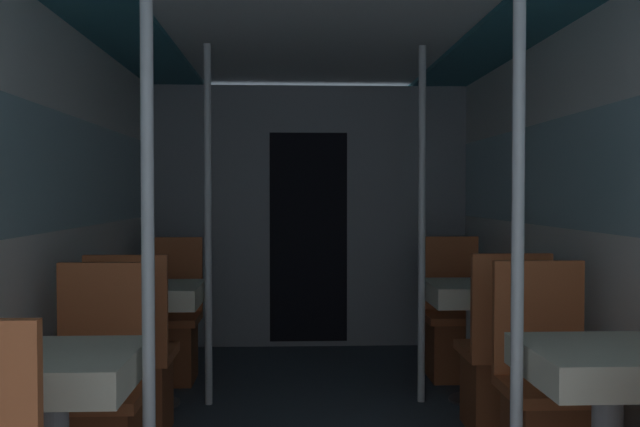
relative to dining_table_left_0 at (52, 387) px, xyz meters
The scene contains 18 objects.
wall_left 1.21m from the dining_table_left_0, 109.46° to the left, with size 0.05×6.63×2.16m.
wall_right 2.58m from the dining_table_left_0, 24.06° to the left, with size 0.05×6.63×2.16m.
ceiling_panel 2.14m from the dining_table_left_0, 46.67° to the left, with size 2.68×6.63×0.07m.
bulkhead_far 3.62m from the dining_table_left_0, 74.26° to the left, with size 2.63×0.09×2.16m.
dining_table_left_0 is the anchor object (origin of this frame).
chair_left_far_0 0.63m from the dining_table_left_0, 90.00° to the left, with size 0.41×0.41×0.96m.
support_pole_left_0 0.58m from the dining_table_left_0, ahead, with size 0.04×0.04×2.16m.
dining_table_left_1 1.81m from the dining_table_left_0, 90.00° to the left, with size 0.57×0.57×0.72m.
chair_left_near_1 1.30m from the dining_table_left_0, 90.00° to the left, with size 0.41×0.41×0.96m.
chair_left_far_1 2.39m from the dining_table_left_0, 90.00° to the left, with size 0.41×0.41×0.96m.
support_pole_left_1 1.90m from the dining_table_left_0, 79.73° to the left, with size 0.04×0.04×2.16m.
dining_table_right_0 1.95m from the dining_table_left_0, ahead, with size 0.57×0.57×0.72m.
chair_right_far_0 2.05m from the dining_table_left_0, 15.81° to the left, with size 0.41×0.41×0.96m.
support_pole_right_0 1.69m from the dining_table_left_0, ahead, with size 0.04×0.04×2.16m.
dining_table_right_1 2.66m from the dining_table_left_0, 42.97° to the left, with size 0.57×0.57×0.72m.
chair_right_near_1 2.34m from the dining_table_left_0, 32.95° to the left, with size 0.41×0.41×0.96m.
chair_right_far_1 3.08m from the dining_table_left_0, 50.53° to the left, with size 0.41×0.41×0.96m.
support_pole_right_1 2.48m from the dining_table_left_0, 48.25° to the left, with size 0.04×0.04×2.16m.
Camera 1 is at (-0.16, -1.58, 1.27)m, focal length 40.00 mm.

